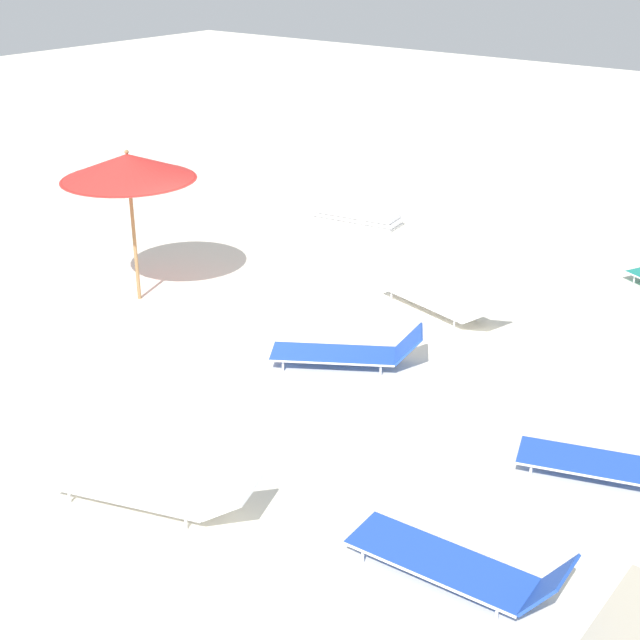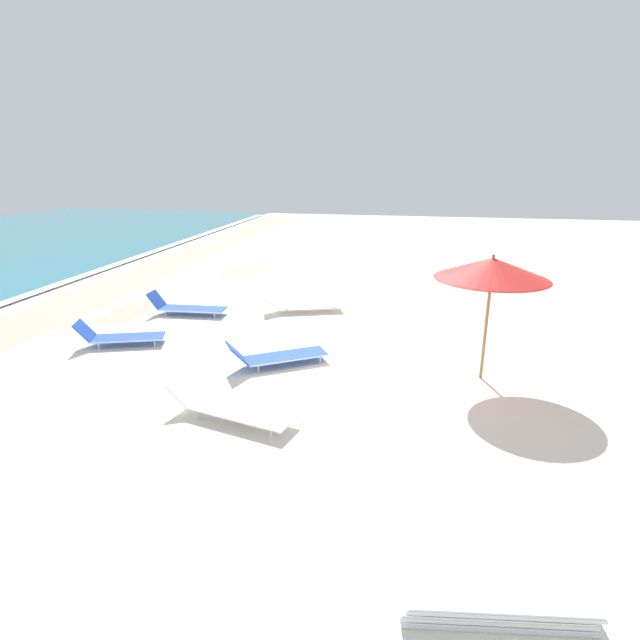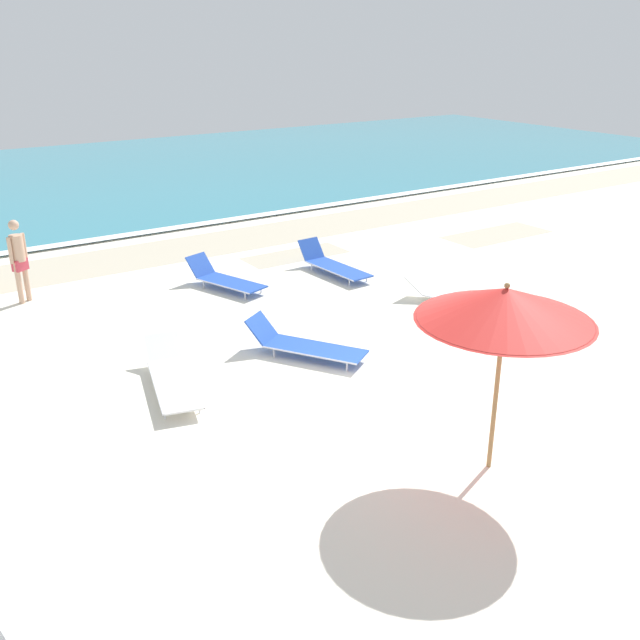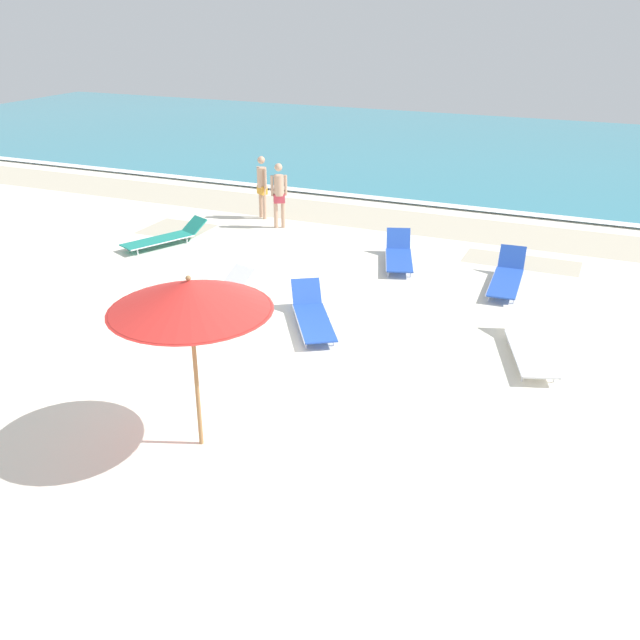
{
  "view_description": "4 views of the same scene",
  "coord_description": "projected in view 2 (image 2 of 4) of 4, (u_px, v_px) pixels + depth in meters",
  "views": [
    {
      "loc": [
        8.91,
        8.49,
        5.81
      ],
      "look_at": [
        -0.16,
        1.44,
        0.66
      ],
      "focal_mm": 50.0,
      "sensor_mm": 36.0,
      "label": 1
    },
    {
      "loc": [
        -9.88,
        -1.0,
        4.24
      ],
      "look_at": [
        -0.13,
        0.92,
        1.02
      ],
      "focal_mm": 28.0,
      "sensor_mm": 36.0,
      "label": 2
    },
    {
      "loc": [
        -6.38,
        -7.79,
        5.24
      ],
      "look_at": [
        -0.21,
        1.48,
        0.78
      ],
      "focal_mm": 40.0,
      "sensor_mm": 36.0,
      "label": 3
    },
    {
      "loc": [
        4.73,
        -9.53,
        5.73
      ],
      "look_at": [
        0.29,
        0.81,
        0.66
      ],
      "focal_mm": 40.0,
      "sensor_mm": 36.0,
      "label": 4
    }
  ],
  "objects": [
    {
      "name": "ground_plane",
      "position": [
        363.0,
        369.0,
        10.73
      ],
      "size": [
        60.0,
        60.0,
        0.16
      ],
      "color": "silver"
    },
    {
      "name": "beach_umbrella",
      "position": [
        492.0,
        269.0,
        9.43
      ],
      "size": [
        2.17,
        2.17,
        2.53
      ],
      "color": "#9E7547",
      "rests_on": "ground_plane"
    },
    {
      "name": "lounger_stack",
      "position": [
        493.0,
        597.0,
        4.92
      ],
      "size": [
        0.87,
        1.96,
        0.24
      ],
      "rotation": [
        0.0,
        0.0,
        0.14
      ],
      "color": "white",
      "rests_on": "ground_plane"
    },
    {
      "name": "sun_lounger_under_umbrella",
      "position": [
        276.0,
        356.0,
        10.69
      ],
      "size": [
        1.65,
        2.13,
        0.6
      ],
      "rotation": [
        0.0,
        0.0,
        0.56
      ],
      "color": "blue",
      "rests_on": "ground_plane"
    },
    {
      "name": "sun_lounger_beside_umbrella",
      "position": [
        186.0,
        307.0,
        14.2
      ],
      "size": [
        0.74,
        2.2,
        0.63
      ],
      "rotation": [
        0.0,
        0.0,
        0.06
      ],
      "color": "blue",
      "rests_on": "ground_plane"
    },
    {
      "name": "sun_lounger_near_water_left",
      "position": [
        119.0,
        336.0,
        11.86
      ],
      "size": [
        1.21,
        2.05,
        0.62
      ],
      "rotation": [
        0.0,
        0.0,
        0.33
      ],
      "color": "blue",
      "rests_on": "ground_plane"
    },
    {
      "name": "sun_lounger_mid_beach_solo",
      "position": [
        230.0,
        408.0,
        8.48
      ],
      "size": [
        1.16,
        2.4,
        0.5
      ],
      "rotation": [
        0.0,
        0.0,
        -0.25
      ],
      "color": "white",
      "rests_on": "ground_plane"
    },
    {
      "name": "sun_lounger_mid_beach_pair_a",
      "position": [
        303.0,
        305.0,
        14.48
      ],
      "size": [
        1.3,
        2.36,
        0.49
      ],
      "rotation": [
        0.0,
        0.0,
        0.33
      ],
      "color": "white",
      "rests_on": "ground_plane"
    }
  ]
}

